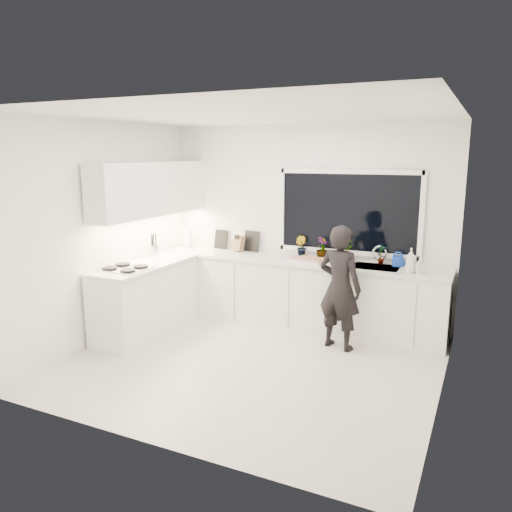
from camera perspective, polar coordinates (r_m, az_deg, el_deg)
The scene contains 25 objects.
floor at distance 5.71m, azimuth -0.74°, elevation -12.33°, with size 4.00×3.50×0.02m, color beige.
wall_back at distance 6.90m, azimuth 5.67°, elevation 3.60°, with size 4.00×0.02×2.70m, color white.
wall_left at distance 6.43m, azimuth -17.10°, elevation 2.56°, with size 0.02×3.50×2.70m, color white.
wall_right at distance 4.79m, azimuth 21.37°, elevation -0.71°, with size 0.02×3.50×2.70m, color white.
ceiling at distance 5.23m, azimuth -0.83°, elevation 16.05°, with size 4.00×3.50×0.02m, color white.
window at distance 6.67m, azimuth 10.48°, elevation 4.92°, with size 1.80×0.02×1.00m, color black.
base_cabinets_back at distance 6.81m, azimuth 4.63°, elevation -4.33°, with size 3.92×0.58×0.88m, color white.
base_cabinets_left at distance 6.67m, azimuth -12.44°, elevation -4.90°, with size 0.58×1.60×0.88m, color white.
countertop_back at distance 6.69m, azimuth 4.67°, elevation -0.56°, with size 3.94×0.62×0.04m, color silver.
countertop_left at distance 6.56m, azimuth -12.61°, elevation -1.04°, with size 0.62×1.60×0.04m, color silver.
upper_cabinets at distance 6.77m, azimuth -11.95°, elevation 7.51°, with size 0.34×2.10×0.70m, color white.
sink at distance 6.42m, azimuth 13.49°, elevation -1.63°, with size 0.58×0.42×0.14m, color silver.
faucet at distance 6.58m, azimuth 13.92°, elevation 0.09°, with size 0.03×0.03×0.22m, color silver.
stovetop at distance 6.30m, azimuth -14.72°, elevation -1.34°, with size 0.56×0.48×0.03m, color black.
person at distance 6.00m, azimuth 9.54°, elevation -3.59°, with size 0.55×0.36×1.50m, color black.
pizza_tray at distance 6.59m, azimuth 6.29°, elevation -0.45°, with size 0.48×0.36×0.03m, color #B3B3B8.
pizza at distance 6.59m, azimuth 6.29°, elevation -0.31°, with size 0.44×0.32×0.01m, color #B53D18.
watering_can at distance 6.51m, azimuth 15.90°, elevation -0.55°, with size 0.14×0.14×0.13m, color #123BB1.
paper_towel_roll at distance 7.55m, azimuth -7.79°, elevation 1.94°, with size 0.11×0.11×0.26m, color white.
knife_block at distance 7.17m, azimuth -1.98°, elevation 1.37°, with size 0.13×0.10×0.22m, color #A16E4B.
utensil_crock at distance 7.00m, azimuth -11.56°, elevation 0.62°, with size 0.13×0.13×0.16m, color silver.
picture_frame_large at distance 7.42m, azimuth -4.03°, elevation 1.92°, with size 0.22×0.02×0.28m, color black.
picture_frame_small at distance 7.19m, azimuth -0.52°, elevation 1.72°, with size 0.25×0.02×0.30m, color black.
herb_plants at distance 6.66m, azimuth 9.06°, elevation 0.75°, with size 1.26×0.24×0.30m.
soap_bottles at distance 6.16m, azimuth 17.50°, elevation -0.66°, with size 0.23×0.13×0.29m.
Camera 1 is at (2.30, -4.68, 2.31)m, focal length 35.00 mm.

